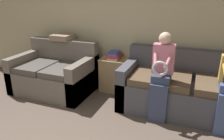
% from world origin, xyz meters
% --- Properties ---
extents(wall_back, '(7.32, 0.06, 2.55)m').
position_xyz_m(wall_back, '(0.00, 2.96, 1.27)').
color(wall_back, beige).
rests_on(wall_back, ground_plane).
extents(couch_main, '(2.23, 0.95, 0.94)m').
position_xyz_m(couch_main, '(1.41, 2.44, 0.34)').
color(couch_main, '#4C4C56').
rests_on(couch_main, ground_plane).
extents(couch_side, '(1.46, 0.99, 0.94)m').
position_xyz_m(couch_side, '(-1.08, 2.31, 0.33)').
color(couch_side, '#70665B').
rests_on(couch_side, ground_plane).
extents(child_left_seated, '(0.31, 0.38, 1.30)m').
position_xyz_m(child_left_seated, '(0.97, 2.05, 0.72)').
color(child_left_seated, '#384260').
rests_on(child_left_seated, ground_plane).
extents(side_shelf, '(0.53, 0.40, 0.64)m').
position_xyz_m(side_shelf, '(0.00, 2.71, 0.33)').
color(side_shelf, tan).
rests_on(side_shelf, ground_plane).
extents(book_stack, '(0.22, 0.33, 0.15)m').
position_xyz_m(book_stack, '(-0.00, 2.71, 0.71)').
color(book_stack, gray).
rests_on(book_stack, side_shelf).
extents(throw_pillow, '(0.38, 0.38, 0.10)m').
position_xyz_m(throw_pillow, '(-1.08, 2.66, 0.99)').
color(throw_pillow, gray).
rests_on(throw_pillow, couch_side).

